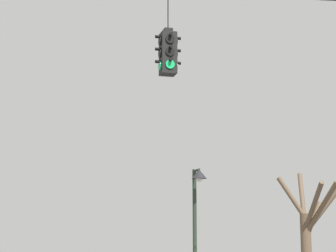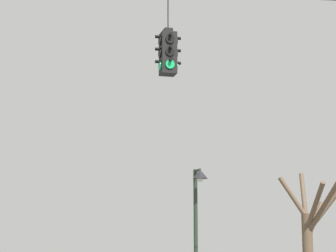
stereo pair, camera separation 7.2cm
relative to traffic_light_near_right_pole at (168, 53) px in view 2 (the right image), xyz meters
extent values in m
cube|color=black|center=(0.00, 0.00, -0.02)|extent=(0.34, 0.34, 0.95)
cube|color=black|center=(0.00, 0.00, 0.50)|extent=(0.19, 0.19, 0.10)
cylinder|color=black|center=(0.00, 0.00, 1.11)|extent=(0.02, 0.02, 1.12)
cylinder|color=black|center=(0.00, -0.18, 0.26)|extent=(0.20, 0.03, 0.20)
cylinder|color=black|center=(0.00, -0.23, 0.35)|extent=(0.07, 0.12, 0.07)
cylinder|color=black|center=(0.00, -0.18, -0.02)|extent=(0.20, 0.03, 0.20)
cylinder|color=black|center=(0.00, -0.23, 0.07)|extent=(0.07, 0.12, 0.07)
cylinder|color=#19C666|center=(0.00, -0.18, -0.31)|extent=(0.20, 0.03, 0.20)
cylinder|color=black|center=(0.00, -0.23, -0.22)|extent=(0.07, 0.12, 0.07)
cylinder|color=black|center=(0.00, 0.19, 0.26)|extent=(0.20, 0.03, 0.20)
cylinder|color=black|center=(0.00, 0.23, 0.35)|extent=(0.07, 0.12, 0.07)
cylinder|color=black|center=(0.00, 0.19, -0.02)|extent=(0.20, 0.03, 0.20)
cylinder|color=black|center=(0.00, 0.23, 0.07)|extent=(0.07, 0.12, 0.07)
cylinder|color=#19C666|center=(0.00, 0.19, -0.31)|extent=(0.20, 0.03, 0.20)
cylinder|color=black|center=(0.00, 0.23, -0.22)|extent=(0.07, 0.12, 0.07)
cylinder|color=black|center=(-0.19, 0.00, 0.26)|extent=(0.03, 0.20, 0.20)
cylinder|color=black|center=(-0.23, 0.00, 0.35)|extent=(0.12, 0.07, 0.07)
cylinder|color=black|center=(-0.19, 0.00, -0.02)|extent=(0.03, 0.20, 0.20)
cylinder|color=black|center=(-0.23, 0.00, 0.07)|extent=(0.12, 0.07, 0.07)
cylinder|color=#19C666|center=(-0.19, 0.00, -0.31)|extent=(0.03, 0.20, 0.20)
cylinder|color=black|center=(-0.23, 0.00, -0.22)|extent=(0.12, 0.07, 0.07)
cylinder|color=black|center=(0.18, 0.00, 0.26)|extent=(0.03, 0.20, 0.20)
cylinder|color=black|center=(0.23, 0.00, 0.35)|extent=(0.12, 0.07, 0.07)
cylinder|color=black|center=(0.18, 0.00, -0.02)|extent=(0.03, 0.20, 0.20)
cylinder|color=black|center=(0.23, 0.00, 0.07)|extent=(0.12, 0.07, 0.07)
cylinder|color=#19C666|center=(0.18, 0.00, -0.31)|extent=(0.03, 0.20, 0.20)
cylinder|color=black|center=(0.23, 0.00, -0.22)|extent=(0.12, 0.07, 0.07)
cylinder|color=#233323|center=(2.14, 5.11, -4.03)|extent=(0.12, 0.12, 4.07)
cylinder|color=#233323|center=(2.14, 4.86, -2.04)|extent=(0.07, 0.49, 0.07)
cone|color=#232328|center=(2.14, 4.62, -2.17)|extent=(0.44, 0.44, 0.27)
sphere|color=silver|center=(2.14, 4.62, -2.31)|extent=(0.20, 0.20, 0.20)
cylinder|color=brown|center=(7.03, 7.13, -2.90)|extent=(0.31, 1.72, 1.63)
cylinder|color=brown|center=(6.71, 8.15, -2.55)|extent=(0.99, 0.66, 1.54)
cylinder|color=brown|center=(7.35, 7.20, -2.98)|extent=(0.70, 1.64, 1.82)
cylinder|color=brown|center=(7.90, 7.58, -2.70)|extent=(1.79, 0.90, 2.29)
cylinder|color=brown|center=(7.67, 8.46, -3.34)|extent=(1.34, 1.25, 1.45)
cylinder|color=brown|center=(7.36, 8.63, -2.67)|extent=(0.74, 1.60, 2.29)
camera|label=1|loc=(-3.52, -13.52, -4.13)|focal=70.00mm
camera|label=2|loc=(-3.45, -13.53, -4.13)|focal=70.00mm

